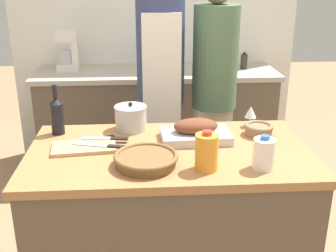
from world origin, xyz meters
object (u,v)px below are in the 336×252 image
at_px(juice_jug, 207,152).
at_px(milk_jug, 264,154).
at_px(person_cook_aproned, 160,82).
at_px(roasting_pan, 196,132).
at_px(person_cook_guest, 214,87).
at_px(knife_chef, 103,146).
at_px(stand_mixer, 68,54).
at_px(wine_bottle_green, 57,115).
at_px(condiment_bottle_tall, 150,58).
at_px(knife_bread, 107,138).
at_px(wicker_basket, 146,159).
at_px(mixing_bowl, 259,129).
at_px(knife_paring, 94,140).
at_px(wine_glass_left, 251,113).
at_px(stock_pot, 131,118).
at_px(cutting_board, 84,147).
at_px(condiment_bottle_short, 244,61).

height_order(juice_jug, milk_jug, juice_jug).
bearing_deg(milk_jug, person_cook_aproned, 110.37).
distance_m(roasting_pan, person_cook_guest, 0.78).
distance_m(knife_chef, stand_mixer, 1.69).
bearing_deg(wine_bottle_green, milk_jug, -26.31).
height_order(milk_jug, condiment_bottle_tall, condiment_bottle_tall).
bearing_deg(person_cook_guest, knife_bread, -132.96).
distance_m(wicker_basket, stand_mixer, 1.93).
bearing_deg(knife_chef, condiment_bottle_tall, 80.91).
bearing_deg(wine_bottle_green, mixing_bowl, -4.75).
height_order(knife_paring, person_cook_aproned, person_cook_aproned).
distance_m(roasting_pan, knife_chef, 0.48).
height_order(roasting_pan, milk_jug, milk_jug).
relative_size(roasting_pan, wine_glass_left, 3.02).
bearing_deg(wicker_basket, condiment_bottle_tall, 87.88).
bearing_deg(knife_chef, juice_jug, -27.44).
relative_size(mixing_bowl, juice_jug, 0.85).
xyz_separation_m(knife_bread, person_cook_guest, (0.68, 0.75, 0.05)).
xyz_separation_m(condiment_bottle_tall, person_cook_guest, (0.41, -0.89, -0.03)).
distance_m(juice_jug, knife_bread, 0.57).
relative_size(wicker_basket, stock_pot, 1.66).
relative_size(mixing_bowl, knife_bread, 0.65).
distance_m(roasting_pan, juice_jug, 0.34).
distance_m(wicker_basket, cutting_board, 0.36).
height_order(roasting_pan, wicker_basket, roasting_pan).
bearing_deg(milk_jug, stock_pot, 138.62).
bearing_deg(roasting_pan, knife_paring, 177.09).
relative_size(cutting_board, stock_pot, 1.84).
xyz_separation_m(condiment_bottle_tall, person_cook_aproned, (0.04, -0.90, 0.02)).
height_order(juice_jug, person_cook_guest, person_cook_guest).
relative_size(condiment_bottle_tall, condiment_bottle_short, 1.24).
distance_m(juice_jug, condiment_bottle_tall, 1.98).
bearing_deg(person_cook_guest, juice_jug, -102.21).
xyz_separation_m(milk_jug, knife_paring, (-0.78, 0.37, -0.07)).
xyz_separation_m(wine_bottle_green, knife_chef, (0.26, -0.23, -0.09)).
height_order(wicker_basket, stock_pot, stock_pot).
height_order(knife_bread, stand_mixer, stand_mixer).
distance_m(stock_pot, juice_jug, 0.61).
bearing_deg(juice_jug, wine_glass_left, 57.66).
relative_size(roasting_pan, cutting_board, 1.11).
height_order(stock_pot, condiment_bottle_short, condiment_bottle_short).
bearing_deg(wicker_basket, person_cook_guest, 64.93).
bearing_deg(juice_jug, milk_jug, -1.70).
bearing_deg(person_cook_aproned, knife_paring, -119.81).
relative_size(wicker_basket, knife_bread, 1.23).
relative_size(juice_jug, wine_glass_left, 1.52).
bearing_deg(knife_bread, wine_glass_left, 12.64).
xyz_separation_m(stand_mixer, condiment_bottle_tall, (0.69, 0.10, -0.06)).
height_order(juice_jug, person_cook_aproned, person_cook_aproned).
height_order(mixing_bowl, wine_bottle_green, wine_bottle_green).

